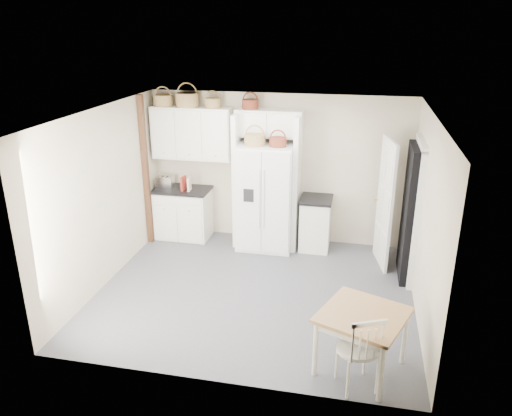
# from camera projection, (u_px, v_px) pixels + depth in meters

# --- Properties ---
(floor) EXTENTS (4.50, 4.50, 0.00)m
(floor) POSITION_uv_depth(u_px,v_px,m) (255.00, 291.00, 7.31)
(floor) COLOR #4B4B4F
(floor) RESTS_ON ground
(ceiling) EXTENTS (4.50, 4.50, 0.00)m
(ceiling) POSITION_uv_depth(u_px,v_px,m) (255.00, 114.00, 6.39)
(ceiling) COLOR white
(ceiling) RESTS_ON wall_back
(wall_back) EXTENTS (4.50, 0.00, 4.50)m
(wall_back) POSITION_uv_depth(u_px,v_px,m) (279.00, 169.00, 8.68)
(wall_back) COLOR #C1AE91
(wall_back) RESTS_ON floor
(wall_left) EXTENTS (0.00, 4.00, 4.00)m
(wall_left) POSITION_uv_depth(u_px,v_px,m) (105.00, 197.00, 7.28)
(wall_left) COLOR #C1AE91
(wall_left) RESTS_ON floor
(wall_right) EXTENTS (0.00, 4.00, 4.00)m
(wall_right) POSITION_uv_depth(u_px,v_px,m) (426.00, 221.00, 6.41)
(wall_right) COLOR #C1AE91
(wall_right) RESTS_ON floor
(refrigerator) EXTENTS (0.94, 0.75, 1.81)m
(refrigerator) POSITION_uv_depth(u_px,v_px,m) (266.00, 197.00, 8.49)
(refrigerator) COLOR white
(refrigerator) RESTS_ON floor
(base_cab_left) EXTENTS (0.95, 0.60, 0.88)m
(base_cab_left) POSITION_uv_depth(u_px,v_px,m) (183.00, 214.00, 9.04)
(base_cab_left) COLOR white
(base_cab_left) RESTS_ON floor
(base_cab_right) EXTENTS (0.50, 0.60, 0.87)m
(base_cab_right) POSITION_uv_depth(u_px,v_px,m) (315.00, 224.00, 8.58)
(base_cab_right) COLOR white
(base_cab_right) RESTS_ON floor
(dining_table) EXTENTS (1.13, 1.13, 0.72)m
(dining_table) POSITION_uv_depth(u_px,v_px,m) (361.00, 341.00, 5.56)
(dining_table) COLOR #9F653F
(dining_table) RESTS_ON floor
(windsor_chair) EXTENTS (0.60, 0.58, 0.96)m
(windsor_chair) POSITION_uv_depth(u_px,v_px,m) (358.00, 348.00, 5.25)
(windsor_chair) COLOR white
(windsor_chair) RESTS_ON floor
(counter_left) EXTENTS (0.99, 0.64, 0.04)m
(counter_left) POSITION_uv_depth(u_px,v_px,m) (182.00, 190.00, 8.87)
(counter_left) COLOR black
(counter_left) RESTS_ON base_cab_left
(counter_right) EXTENTS (0.54, 0.63, 0.04)m
(counter_right) POSITION_uv_depth(u_px,v_px,m) (316.00, 199.00, 8.42)
(counter_right) COLOR black
(counter_right) RESTS_ON base_cab_right
(toaster) EXTENTS (0.29, 0.17, 0.20)m
(toaster) POSITION_uv_depth(u_px,v_px,m) (165.00, 182.00, 8.89)
(toaster) COLOR silver
(toaster) RESTS_ON counter_left
(cookbook_red) EXTENTS (0.06, 0.17, 0.25)m
(cookbook_red) POSITION_uv_depth(u_px,v_px,m) (184.00, 183.00, 8.74)
(cookbook_red) COLOR maroon
(cookbook_red) RESTS_ON counter_left
(cookbook_cream) EXTENTS (0.04, 0.16, 0.23)m
(cookbook_cream) POSITION_uv_depth(u_px,v_px,m) (189.00, 184.00, 8.72)
(cookbook_cream) COLOR #F5DFBE
(cookbook_cream) RESTS_ON counter_left
(basket_upper_a) EXTENTS (0.32, 0.32, 0.18)m
(basket_upper_a) POSITION_uv_depth(u_px,v_px,m) (163.00, 100.00, 8.51)
(basket_upper_a) COLOR brown
(basket_upper_a) RESTS_ON upper_cabinet
(basket_upper_b) EXTENTS (0.39, 0.39, 0.23)m
(basket_upper_b) POSITION_uv_depth(u_px,v_px,m) (187.00, 100.00, 8.42)
(basket_upper_b) COLOR brown
(basket_upper_b) RESTS_ON upper_cabinet
(basket_upper_c) EXTENTS (0.28, 0.28, 0.16)m
(basket_upper_c) POSITION_uv_depth(u_px,v_px,m) (213.00, 103.00, 8.34)
(basket_upper_c) COLOR brown
(basket_upper_c) RESTS_ON upper_cabinet
(basket_bridge_a) EXTENTS (0.27, 0.27, 0.15)m
(basket_bridge_a) POSITION_uv_depth(u_px,v_px,m) (250.00, 104.00, 8.22)
(basket_bridge_a) COLOR #5F281C
(basket_bridge_a) RESTS_ON bridge_cabinet
(basket_fridge_a) EXTENTS (0.34, 0.34, 0.18)m
(basket_fridge_a) POSITION_uv_depth(u_px,v_px,m) (255.00, 140.00, 8.08)
(basket_fridge_a) COLOR brown
(basket_fridge_a) RESTS_ON refrigerator
(basket_fridge_b) EXTENTS (0.28, 0.28, 0.15)m
(basket_fridge_b) POSITION_uv_depth(u_px,v_px,m) (278.00, 142.00, 8.01)
(basket_fridge_b) COLOR #5F281C
(basket_fridge_b) RESTS_ON refrigerator
(upper_cabinet) EXTENTS (1.40, 0.34, 0.90)m
(upper_cabinet) POSITION_uv_depth(u_px,v_px,m) (192.00, 133.00, 8.61)
(upper_cabinet) COLOR white
(upper_cabinet) RESTS_ON wall_back
(bridge_cabinet) EXTENTS (1.12, 0.34, 0.45)m
(bridge_cabinet) POSITION_uv_depth(u_px,v_px,m) (269.00, 123.00, 8.27)
(bridge_cabinet) COLOR white
(bridge_cabinet) RESTS_ON wall_back
(fridge_panel_left) EXTENTS (0.08, 0.60, 2.30)m
(fridge_panel_left) POSITION_uv_depth(u_px,v_px,m) (238.00, 180.00, 8.59)
(fridge_panel_left) COLOR white
(fridge_panel_left) RESTS_ON floor
(fridge_panel_right) EXTENTS (0.08, 0.60, 2.30)m
(fridge_panel_right) POSITION_uv_depth(u_px,v_px,m) (297.00, 183.00, 8.39)
(fridge_panel_right) COLOR white
(fridge_panel_right) RESTS_ON floor
(trim_post) EXTENTS (0.09, 0.09, 2.60)m
(trim_post) POSITION_uv_depth(u_px,v_px,m) (146.00, 172.00, 8.51)
(trim_post) COLOR #38200E
(trim_post) RESTS_ON floor
(doorway_void) EXTENTS (0.18, 0.85, 2.05)m
(doorway_void) POSITION_uv_depth(u_px,v_px,m) (410.00, 213.00, 7.44)
(doorway_void) COLOR black
(doorway_void) RESTS_ON floor
(door_slab) EXTENTS (0.21, 0.79, 2.05)m
(door_slab) POSITION_uv_depth(u_px,v_px,m) (385.00, 204.00, 7.82)
(door_slab) COLOR white
(door_slab) RESTS_ON floor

